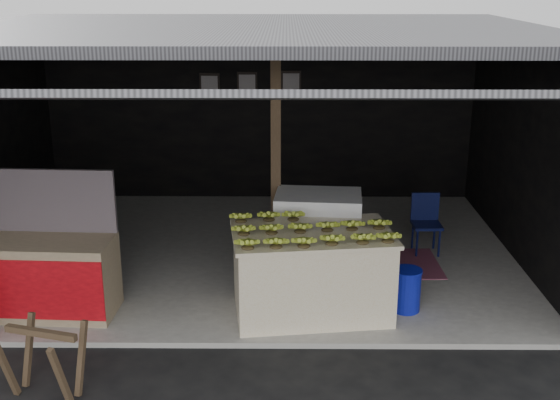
{
  "coord_description": "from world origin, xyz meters",
  "views": [
    {
      "loc": [
        0.42,
        -6.3,
        3.62
      ],
      "look_at": [
        0.35,
        1.5,
        1.1
      ],
      "focal_mm": 45.0,
      "sensor_mm": 36.0,
      "label": 1
    }
  ],
  "objects_px": {
    "sawhorse": "(43,355)",
    "water_barrel": "(406,291)",
    "plastic_chair": "(426,218)",
    "banana_table": "(312,273)",
    "white_crate": "(318,238)",
    "neighbor_stall": "(44,273)"
  },
  "relations": [
    {
      "from": "sawhorse",
      "to": "water_barrel",
      "type": "distance_m",
      "value": 3.83
    },
    {
      "from": "plastic_chair",
      "to": "banana_table",
      "type": "bearing_deg",
      "value": -132.29
    },
    {
      "from": "banana_table",
      "to": "white_crate",
      "type": "distance_m",
      "value": 0.82
    },
    {
      "from": "neighbor_stall",
      "to": "plastic_chair",
      "type": "distance_m",
      "value": 4.85
    },
    {
      "from": "banana_table",
      "to": "neighbor_stall",
      "type": "xyz_separation_m",
      "value": [
        -2.91,
        -0.02,
        -0.0
      ]
    },
    {
      "from": "sawhorse",
      "to": "water_barrel",
      "type": "xyz_separation_m",
      "value": [
        3.47,
        1.61,
        -0.13
      ]
    },
    {
      "from": "plastic_chair",
      "to": "neighbor_stall",
      "type": "bearing_deg",
      "value": -159.02
    },
    {
      "from": "banana_table",
      "to": "sawhorse",
      "type": "distance_m",
      "value": 2.88
    },
    {
      "from": "sawhorse",
      "to": "plastic_chair",
      "type": "distance_m",
      "value": 5.24
    },
    {
      "from": "white_crate",
      "to": "water_barrel",
      "type": "xyz_separation_m",
      "value": [
        0.95,
        -0.75,
        -0.33
      ]
    },
    {
      "from": "neighbor_stall",
      "to": "sawhorse",
      "type": "height_order",
      "value": "neighbor_stall"
    },
    {
      "from": "white_crate",
      "to": "plastic_chair",
      "type": "xyz_separation_m",
      "value": [
        1.48,
        1.01,
        -0.09
      ]
    },
    {
      "from": "white_crate",
      "to": "sawhorse",
      "type": "xyz_separation_m",
      "value": [
        -2.52,
        -2.37,
        -0.2
      ]
    },
    {
      "from": "sawhorse",
      "to": "plastic_chair",
      "type": "bearing_deg",
      "value": 55.92
    },
    {
      "from": "white_crate",
      "to": "plastic_chair",
      "type": "distance_m",
      "value": 1.8
    },
    {
      "from": "white_crate",
      "to": "neighbor_stall",
      "type": "relative_size",
      "value": 0.71
    },
    {
      "from": "banana_table",
      "to": "plastic_chair",
      "type": "distance_m",
      "value": 2.41
    },
    {
      "from": "sawhorse",
      "to": "plastic_chair",
      "type": "relative_size",
      "value": 0.92
    },
    {
      "from": "banana_table",
      "to": "sawhorse",
      "type": "xyz_separation_m",
      "value": [
        -2.42,
        -1.56,
        -0.11
      ]
    },
    {
      "from": "white_crate",
      "to": "plastic_chair",
      "type": "relative_size",
      "value": 1.41
    },
    {
      "from": "sawhorse",
      "to": "water_barrel",
      "type": "relative_size",
      "value": 1.6
    },
    {
      "from": "white_crate",
      "to": "sawhorse",
      "type": "bearing_deg",
      "value": -132.06
    }
  ]
}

